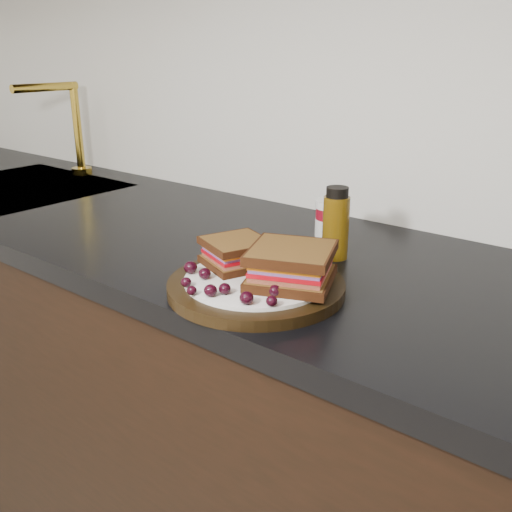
{
  "coord_description": "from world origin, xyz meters",
  "views": [
    {
      "loc": [
        0.44,
        0.89,
        1.26
      ],
      "look_at": [
        -0.07,
        1.53,
        0.96
      ],
      "focal_mm": 40.0,
      "sensor_mm": 36.0,
      "label": 1
    }
  ],
  "objects_px": {
    "plate": "(256,286)",
    "sandwich_left": "(236,252)",
    "condiment_jar": "(331,224)",
    "oil_bottle": "(336,223)"
  },
  "relations": [
    {
      "from": "sandwich_left",
      "to": "oil_bottle",
      "type": "height_order",
      "value": "oil_bottle"
    },
    {
      "from": "plate",
      "to": "oil_bottle",
      "type": "relative_size",
      "value": 2.12
    },
    {
      "from": "sandwich_left",
      "to": "oil_bottle",
      "type": "bearing_deg",
      "value": 90.7
    },
    {
      "from": "plate",
      "to": "sandwich_left",
      "type": "height_order",
      "value": "sandwich_left"
    },
    {
      "from": "condiment_jar",
      "to": "oil_bottle",
      "type": "bearing_deg",
      "value": -50.67
    },
    {
      "from": "sandwich_left",
      "to": "condiment_jar",
      "type": "bearing_deg",
      "value": 102.96
    },
    {
      "from": "plate",
      "to": "oil_bottle",
      "type": "xyz_separation_m",
      "value": [
        0.01,
        0.21,
        0.06
      ]
    },
    {
      "from": "plate",
      "to": "oil_bottle",
      "type": "height_order",
      "value": "oil_bottle"
    },
    {
      "from": "plate",
      "to": "sandwich_left",
      "type": "distance_m",
      "value": 0.07
    },
    {
      "from": "plate",
      "to": "oil_bottle",
      "type": "distance_m",
      "value": 0.22
    }
  ]
}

